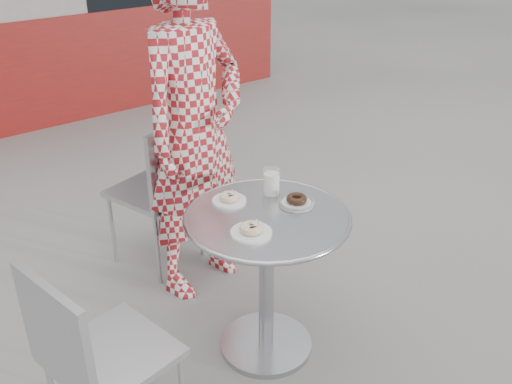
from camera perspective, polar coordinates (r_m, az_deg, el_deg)
ground at (r=2.91m, az=1.27°, el=-14.77°), size 60.00×60.00×0.00m
bistro_table at (r=2.55m, az=1.10°, el=-5.85°), size 0.73×0.73×0.74m
chair_far at (r=3.39m, az=-9.73°, el=-2.65°), size 0.53×0.53×0.90m
seated_person at (r=2.92m, az=-6.20°, el=6.06°), size 0.74×0.57×1.80m
plate_far at (r=2.56m, az=-2.70°, el=-0.65°), size 0.15×0.15×0.04m
plate_near at (r=2.31m, az=-0.48°, el=-3.83°), size 0.17×0.17×0.04m
plate_checker at (r=2.54m, az=4.08°, el=-0.93°), size 0.16×0.16×0.04m
milk_cup at (r=2.60m, az=1.57°, el=0.95°), size 0.08×0.08×0.12m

